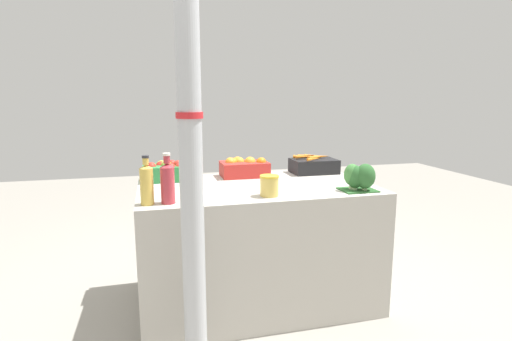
% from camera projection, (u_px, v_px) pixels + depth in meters
% --- Properties ---
extents(ground_plane, '(10.00, 10.00, 0.00)m').
position_uv_depth(ground_plane, '(256.00, 298.00, 2.88)').
color(ground_plane, gray).
extents(market_table, '(1.57, 0.94, 0.84)m').
position_uv_depth(market_table, '(256.00, 243.00, 2.81)').
color(market_table, '#B7B2A8').
rests_on(market_table, ground_plane).
extents(support_pole, '(0.13, 0.13, 2.44)m').
position_uv_depth(support_pole, '(190.00, 141.00, 1.89)').
color(support_pole, '#B7BABF').
rests_on(support_pole, ground_plane).
extents(apple_crate, '(0.35, 0.24, 0.15)m').
position_uv_depth(apple_crate, '(168.00, 170.00, 2.88)').
color(apple_crate, '#2D8442').
rests_on(apple_crate, market_table).
extents(orange_crate, '(0.35, 0.24, 0.15)m').
position_uv_depth(orange_crate, '(244.00, 167.00, 3.02)').
color(orange_crate, red).
rests_on(orange_crate, market_table).
extents(carrot_crate, '(0.35, 0.24, 0.14)m').
position_uv_depth(carrot_crate, '(314.00, 165.00, 3.16)').
color(carrot_crate, black).
rests_on(carrot_crate, market_table).
extents(broccoli_pile, '(0.22, 0.19, 0.18)m').
position_uv_depth(broccoli_pile, '(359.00, 177.00, 2.54)').
color(broccoli_pile, '#2D602D').
rests_on(broccoli_pile, market_table).
extents(juice_bottle_golden, '(0.07, 0.07, 0.28)m').
position_uv_depth(juice_bottle_golden, '(147.00, 184.00, 2.21)').
color(juice_bottle_golden, gold).
rests_on(juice_bottle_golden, market_table).
extents(juice_bottle_ruby, '(0.08, 0.08, 0.29)m').
position_uv_depth(juice_bottle_ruby, '(168.00, 182.00, 2.23)').
color(juice_bottle_ruby, '#B2333D').
rests_on(juice_bottle_ruby, market_table).
extents(pickle_jar, '(0.12, 0.12, 0.13)m').
position_uv_depth(pickle_jar, '(269.00, 186.00, 2.41)').
color(pickle_jar, '#DBBC56').
rests_on(pickle_jar, market_table).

